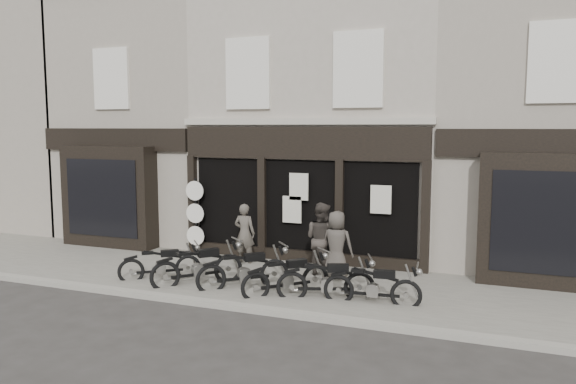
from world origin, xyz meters
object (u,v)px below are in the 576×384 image
(motorcycle_0, at_px, (161,267))
(man_right, at_px, (337,245))
(motorcycle_5, at_px, (373,289))
(man_centre, at_px, (321,239))
(advert_sign_post, at_px, (196,219))
(motorcycle_2, at_px, (244,273))
(motorcycle_3, at_px, (287,280))
(man_left, at_px, (245,233))
(motorcycle_1, at_px, (199,269))
(motorcycle_4, at_px, (327,284))

(motorcycle_0, distance_m, man_right, 4.45)
(motorcycle_5, height_order, man_centre, man_centre)
(man_centre, height_order, advert_sign_post, advert_sign_post)
(motorcycle_2, xyz_separation_m, advert_sign_post, (-2.85, 2.58, 0.73))
(motorcycle_3, xyz_separation_m, man_left, (-2.15, 2.24, 0.53))
(man_centre, bearing_deg, motorcycle_1, 58.35)
(motorcycle_0, xyz_separation_m, motorcycle_2, (2.31, 0.05, 0.04))
(motorcycle_5, height_order, man_right, man_right)
(man_centre, distance_m, man_right, 0.52)
(motorcycle_1, xyz_separation_m, advert_sign_post, (-1.66, 2.68, 0.72))
(man_centre, bearing_deg, man_right, 178.73)
(motorcycle_1, bearing_deg, advert_sign_post, 73.02)
(motorcycle_0, xyz_separation_m, motorcycle_1, (1.12, -0.05, 0.05))
(motorcycle_3, relative_size, man_right, 1.02)
(motorcycle_4, relative_size, motorcycle_5, 0.98)
(motorcycle_2, relative_size, man_left, 1.13)
(man_right, bearing_deg, motorcycle_5, 130.39)
(man_centre, relative_size, advert_sign_post, 0.78)
(motorcycle_0, relative_size, man_right, 1.02)
(motorcycle_2, xyz_separation_m, man_centre, (1.37, 1.69, 0.62))
(motorcycle_3, bearing_deg, motorcycle_5, -45.67)
(motorcycle_5, distance_m, man_right, 2.11)
(motorcycle_1, distance_m, advert_sign_post, 3.24)
(man_centre, xyz_separation_m, man_right, (0.47, -0.21, -0.08))
(man_right, bearing_deg, motorcycle_3, 66.80)
(motorcycle_4, bearing_deg, motorcycle_2, 156.97)
(motorcycle_4, xyz_separation_m, man_centre, (-0.71, 1.78, 0.63))
(motorcycle_2, bearing_deg, man_right, -2.34)
(man_left, bearing_deg, advert_sign_post, -14.96)
(motorcycle_1, bearing_deg, man_right, -21.16)
(motorcycle_3, height_order, man_centre, man_centre)
(motorcycle_1, bearing_deg, motorcycle_2, -43.87)
(man_left, relative_size, man_centre, 0.89)
(motorcycle_5, bearing_deg, man_right, 123.86)
(motorcycle_2, xyz_separation_m, man_right, (1.83, 1.48, 0.54))
(motorcycle_1, height_order, motorcycle_2, motorcycle_1)
(motorcycle_1, relative_size, man_centre, 1.03)
(motorcycle_1, height_order, motorcycle_3, motorcycle_1)
(motorcycle_1, distance_m, man_right, 3.45)
(motorcycle_3, distance_m, man_centre, 1.91)
(man_centre, height_order, man_right, man_centre)
(motorcycle_0, bearing_deg, man_centre, -12.41)
(motorcycle_0, height_order, man_centre, man_centre)
(motorcycle_3, xyz_separation_m, man_centre, (0.24, 1.79, 0.64))
(motorcycle_5, relative_size, man_left, 1.28)
(motorcycle_0, bearing_deg, motorcycle_1, -40.32)
(man_centre, bearing_deg, motorcycle_0, 48.70)
(advert_sign_post, bearing_deg, motorcycle_5, -25.99)
(motorcycle_4, relative_size, man_centre, 1.13)
(man_left, relative_size, advert_sign_post, 0.70)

